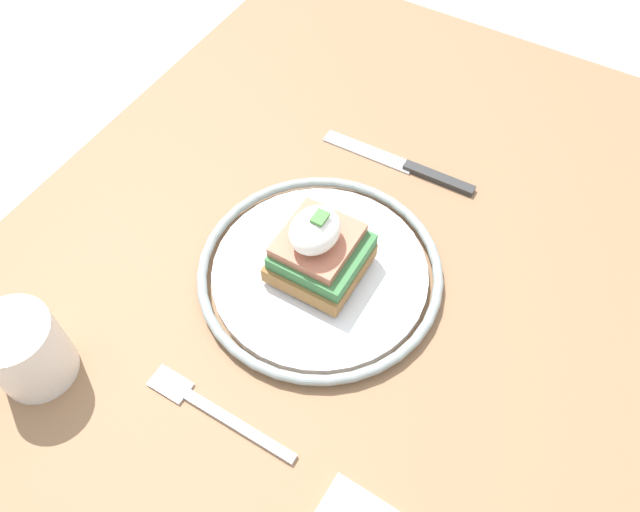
{
  "coord_description": "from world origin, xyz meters",
  "views": [
    {
      "loc": [
        -0.33,
        -0.14,
        1.27
      ],
      "look_at": [
        -0.03,
        0.03,
        0.79
      ],
      "focal_mm": 35.0,
      "sensor_mm": 36.0,
      "label": 1
    }
  ],
  "objects_px": {
    "sandwich": "(319,249)",
    "knife": "(410,167)",
    "plate": "(320,272)",
    "cup": "(25,350)",
    "fork": "(214,411)"
  },
  "relations": [
    {
      "from": "knife",
      "to": "cup",
      "type": "bearing_deg",
      "value": 155.04
    },
    {
      "from": "fork",
      "to": "cup",
      "type": "bearing_deg",
      "value": 106.26
    },
    {
      "from": "knife",
      "to": "plate",
      "type": "bearing_deg",
      "value": 175.35
    },
    {
      "from": "fork",
      "to": "cup",
      "type": "xyz_separation_m",
      "value": [
        -0.05,
        0.16,
        0.04
      ]
    },
    {
      "from": "sandwich",
      "to": "knife",
      "type": "xyz_separation_m",
      "value": [
        0.17,
        -0.02,
        -0.04
      ]
    },
    {
      "from": "plate",
      "to": "knife",
      "type": "distance_m",
      "value": 0.18
    },
    {
      "from": "plate",
      "to": "sandwich",
      "type": "bearing_deg",
      "value": 56.99
    },
    {
      "from": "plate",
      "to": "fork",
      "type": "bearing_deg",
      "value": 177.01
    },
    {
      "from": "fork",
      "to": "knife",
      "type": "xyz_separation_m",
      "value": [
        0.34,
        -0.02,
        0.0
      ]
    },
    {
      "from": "sandwich",
      "to": "cup",
      "type": "height_order",
      "value": "sandwich"
    },
    {
      "from": "knife",
      "to": "sandwich",
      "type": "bearing_deg",
      "value": 174.71
    },
    {
      "from": "plate",
      "to": "sandwich",
      "type": "height_order",
      "value": "sandwich"
    },
    {
      "from": "cup",
      "to": "knife",
      "type": "bearing_deg",
      "value": -24.96
    },
    {
      "from": "plate",
      "to": "cup",
      "type": "distance_m",
      "value": 0.27
    },
    {
      "from": "plate",
      "to": "knife",
      "type": "xyz_separation_m",
      "value": [
        0.18,
        -0.01,
        -0.01
      ]
    }
  ]
}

